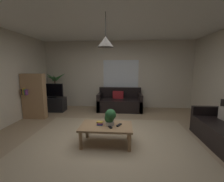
# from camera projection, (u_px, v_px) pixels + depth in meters

# --- Properties ---
(floor) EXTENTS (5.75, 5.65, 0.02)m
(floor) POSITION_uv_depth(u_px,v_px,m) (111.00, 140.00, 3.30)
(floor) COLOR #9E8466
(floor) RESTS_ON ground
(rug) EXTENTS (3.73, 3.11, 0.01)m
(rug) POSITION_uv_depth(u_px,v_px,m) (110.00, 144.00, 3.10)
(rug) COLOR tan
(rug) RESTS_ON ground
(wall_back) EXTENTS (5.87, 0.06, 2.60)m
(wall_back) POSITION_uv_depth(u_px,v_px,m) (117.00, 75.00, 5.91)
(wall_back) COLOR beige
(wall_back) RESTS_ON ground
(ceiling) EXTENTS (5.75, 5.65, 0.02)m
(ceiling) POSITION_uv_depth(u_px,v_px,m) (111.00, 14.00, 2.89)
(ceiling) COLOR white
(window_pane) EXTENTS (1.37, 0.01, 1.09)m
(window_pane) POSITION_uv_depth(u_px,v_px,m) (121.00, 74.00, 5.86)
(window_pane) COLOR white
(couch_under_window) EXTENTS (1.60, 0.80, 0.82)m
(couch_under_window) POSITION_uv_depth(u_px,v_px,m) (120.00, 103.00, 5.57)
(couch_under_window) COLOR black
(couch_under_window) RESTS_ON ground
(coffee_table) EXTENTS (1.06, 0.63, 0.40)m
(coffee_table) POSITION_uv_depth(u_px,v_px,m) (106.00, 128.00, 3.09)
(coffee_table) COLOR #A87F56
(coffee_table) RESTS_ON ground
(book_on_table_0) EXTENTS (0.12, 0.10, 0.02)m
(book_on_table_0) POSITION_uv_depth(u_px,v_px,m) (100.00, 125.00, 3.10)
(book_on_table_0) COLOR #2D4C8C
(book_on_table_0) RESTS_ON coffee_table
(book_on_table_1) EXTENTS (0.12, 0.12, 0.03)m
(book_on_table_1) POSITION_uv_depth(u_px,v_px,m) (100.00, 123.00, 3.10)
(book_on_table_1) COLOR #72387F
(book_on_table_1) RESTS_ON coffee_table
(book_on_table_2) EXTENTS (0.14, 0.11, 0.03)m
(book_on_table_2) POSITION_uv_depth(u_px,v_px,m) (100.00, 122.00, 3.10)
(book_on_table_2) COLOR gold
(book_on_table_2) RESTS_ON coffee_table
(remote_on_table_0) EXTENTS (0.12, 0.17, 0.02)m
(remote_on_table_0) POSITION_uv_depth(u_px,v_px,m) (110.00, 127.00, 2.98)
(remote_on_table_0) COLOR black
(remote_on_table_0) RESTS_ON coffee_table
(remote_on_table_1) EXTENTS (0.11, 0.17, 0.02)m
(remote_on_table_1) POSITION_uv_depth(u_px,v_px,m) (119.00, 125.00, 3.07)
(remote_on_table_1) COLOR black
(remote_on_table_1) RESTS_ON coffee_table
(potted_plant_on_table) EXTENTS (0.24, 0.23, 0.34)m
(potted_plant_on_table) POSITION_uv_depth(u_px,v_px,m) (110.00, 117.00, 3.06)
(potted_plant_on_table) COLOR beige
(potted_plant_on_table) RESTS_ON coffee_table
(tv_stand) EXTENTS (0.90, 0.44, 0.50)m
(tv_stand) POSITION_uv_depth(u_px,v_px,m) (53.00, 104.00, 5.49)
(tv_stand) COLOR black
(tv_stand) RESTS_ON ground
(tv) EXTENTS (0.82, 0.16, 0.51)m
(tv) POSITION_uv_depth(u_px,v_px,m) (52.00, 90.00, 5.38)
(tv) COLOR black
(tv) RESTS_ON tv_stand
(potted_palm_corner) EXTENTS (0.84, 0.87, 1.41)m
(potted_palm_corner) POSITION_uv_depth(u_px,v_px,m) (56.00, 91.00, 5.94)
(potted_palm_corner) COLOR brown
(potted_palm_corner) RESTS_ON ground
(bookshelf_corner) EXTENTS (0.70, 0.31, 1.40)m
(bookshelf_corner) POSITION_uv_depth(u_px,v_px,m) (34.00, 96.00, 4.62)
(bookshelf_corner) COLOR #A87F56
(bookshelf_corner) RESTS_ON ground
(pendant_lamp) EXTENTS (0.30, 0.30, 0.63)m
(pendant_lamp) POSITION_uv_depth(u_px,v_px,m) (106.00, 42.00, 2.82)
(pendant_lamp) COLOR black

